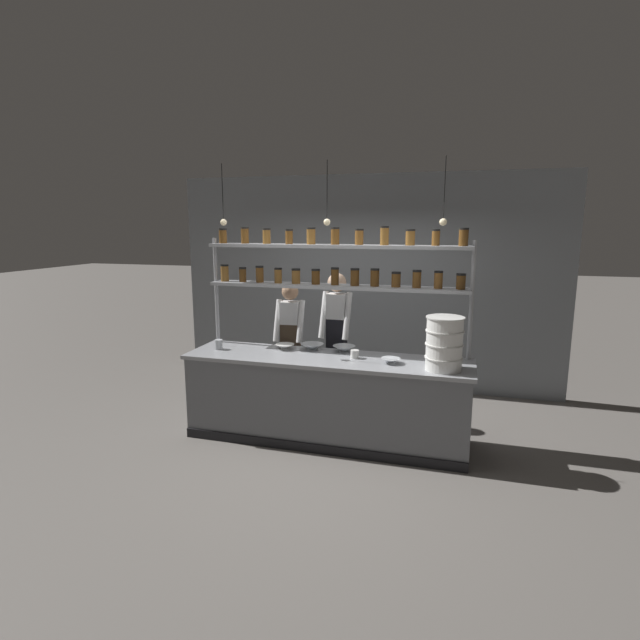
% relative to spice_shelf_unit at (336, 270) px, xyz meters
% --- Properties ---
extents(ground_plane, '(40.00, 40.00, 0.00)m').
position_rel_spice_shelf_unit_xyz_m(ground_plane, '(-0.01, -0.33, -1.81)').
color(ground_plane, slate).
extents(back_wall, '(5.43, 0.12, 2.97)m').
position_rel_spice_shelf_unit_xyz_m(back_wall, '(-0.01, 1.68, -0.33)').
color(back_wall, gray).
rests_on(back_wall, ground_plane).
extents(prep_counter, '(3.03, 0.76, 0.92)m').
position_rel_spice_shelf_unit_xyz_m(prep_counter, '(-0.01, -0.33, -1.35)').
color(prep_counter, slate).
rests_on(prep_counter, ground_plane).
extents(spice_shelf_unit, '(2.91, 0.28, 2.28)m').
position_rel_spice_shelf_unit_xyz_m(spice_shelf_unit, '(0.00, 0.00, 0.00)').
color(spice_shelf_unit, '#999BA0').
rests_on(spice_shelf_unit, ground_plane).
extents(chef_left, '(0.37, 0.29, 1.60)m').
position_rel_spice_shelf_unit_xyz_m(chef_left, '(-0.66, 0.38, -0.90)').
color(chef_left, black).
rests_on(chef_left, ground_plane).
extents(chef_center, '(0.37, 0.30, 1.74)m').
position_rel_spice_shelf_unit_xyz_m(chef_center, '(-0.08, 0.39, -0.80)').
color(chef_center, black).
rests_on(chef_center, ground_plane).
extents(container_stack, '(0.36, 0.36, 0.52)m').
position_rel_spice_shelf_unit_xyz_m(container_stack, '(1.19, -0.47, -0.63)').
color(container_stack, white).
rests_on(container_stack, prep_counter).
extents(prep_bowl_near_left, '(0.20, 0.20, 0.05)m').
position_rel_spice_shelf_unit_xyz_m(prep_bowl_near_left, '(0.68, -0.38, -0.87)').
color(prep_bowl_near_left, silver).
rests_on(prep_bowl_near_left, prep_counter).
extents(prep_bowl_center_front, '(0.22, 0.22, 0.06)m').
position_rel_spice_shelf_unit_xyz_m(prep_bowl_center_front, '(-0.54, -0.14, -0.86)').
color(prep_bowl_center_front, silver).
rests_on(prep_bowl_center_front, prep_counter).
extents(prep_bowl_center_back, '(0.25, 0.25, 0.07)m').
position_rel_spice_shelf_unit_xyz_m(prep_bowl_center_back, '(0.12, -0.06, -0.86)').
color(prep_bowl_center_back, '#B2B7BC').
rests_on(prep_bowl_center_back, prep_counter).
extents(prep_bowl_near_right, '(0.26, 0.26, 0.07)m').
position_rel_spice_shelf_unit_xyz_m(prep_bowl_near_right, '(-0.24, -0.08, -0.86)').
color(prep_bowl_near_right, '#B2B7BC').
rests_on(prep_bowl_near_right, prep_counter).
extents(serving_cup_front, '(0.09, 0.09, 0.09)m').
position_rel_spice_shelf_unit_xyz_m(serving_cup_front, '(0.29, -0.29, -0.85)').
color(serving_cup_front, silver).
rests_on(serving_cup_front, prep_counter).
extents(serving_cup_by_board, '(0.09, 0.09, 0.11)m').
position_rel_spice_shelf_unit_xyz_m(serving_cup_by_board, '(-1.26, -0.34, -0.84)').
color(serving_cup_by_board, '#B2B7BC').
rests_on(serving_cup_by_board, prep_counter).
extents(pendant_light_row, '(2.34, 0.07, 0.64)m').
position_rel_spice_shelf_unit_xyz_m(pendant_light_row, '(-0.01, -0.33, 0.53)').
color(pendant_light_row, black).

